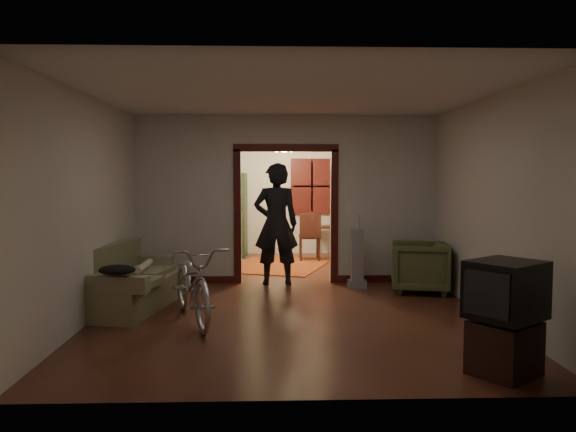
{
  "coord_description": "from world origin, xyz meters",
  "views": [
    {
      "loc": [
        -0.28,
        -8.64,
        1.81
      ],
      "look_at": [
        0.0,
        -0.3,
        1.2
      ],
      "focal_mm": 35.0,
      "sensor_mm": 36.0,
      "label": 1
    }
  ],
  "objects_px": {
    "desk": "(336,241)",
    "armchair": "(419,267)",
    "bicycle": "(193,283)",
    "sofa": "(132,277)",
    "locker": "(225,215)",
    "person": "(276,224)"
  },
  "relations": [
    {
      "from": "locker",
      "to": "bicycle",
      "type": "bearing_deg",
      "value": -84.18
    },
    {
      "from": "person",
      "to": "desk",
      "type": "height_order",
      "value": "person"
    },
    {
      "from": "armchair",
      "to": "locker",
      "type": "bearing_deg",
      "value": -127.5
    },
    {
      "from": "person",
      "to": "armchair",
      "type": "bearing_deg",
      "value": 158.43
    },
    {
      "from": "sofa",
      "to": "bicycle",
      "type": "distance_m",
      "value": 1.18
    },
    {
      "from": "armchair",
      "to": "person",
      "type": "distance_m",
      "value": 2.39
    },
    {
      "from": "sofa",
      "to": "armchair",
      "type": "height_order",
      "value": "sofa"
    },
    {
      "from": "sofa",
      "to": "bicycle",
      "type": "bearing_deg",
      "value": -27.49
    },
    {
      "from": "sofa",
      "to": "desk",
      "type": "xyz_separation_m",
      "value": [
        3.37,
        4.92,
        -0.1
      ]
    },
    {
      "from": "person",
      "to": "locker",
      "type": "relative_size",
      "value": 1.08
    },
    {
      "from": "bicycle",
      "to": "locker",
      "type": "height_order",
      "value": "locker"
    },
    {
      "from": "bicycle",
      "to": "sofa",
      "type": "bearing_deg",
      "value": 122.58
    },
    {
      "from": "desk",
      "to": "armchair",
      "type": "bearing_deg",
      "value": -74.06
    },
    {
      "from": "bicycle",
      "to": "armchair",
      "type": "bearing_deg",
      "value": 7.48
    },
    {
      "from": "desk",
      "to": "sofa",
      "type": "bearing_deg",
      "value": -120.13
    },
    {
      "from": "sofa",
      "to": "bicycle",
      "type": "height_order",
      "value": "bicycle"
    },
    {
      "from": "armchair",
      "to": "person",
      "type": "height_order",
      "value": "person"
    },
    {
      "from": "locker",
      "to": "person",
      "type": "bearing_deg",
      "value": -65.83
    },
    {
      "from": "bicycle",
      "to": "desk",
      "type": "distance_m",
      "value": 6.15
    },
    {
      "from": "sofa",
      "to": "armchair",
      "type": "xyz_separation_m",
      "value": [
        4.19,
        0.91,
        -0.04
      ]
    },
    {
      "from": "sofa",
      "to": "armchair",
      "type": "distance_m",
      "value": 4.29
    },
    {
      "from": "person",
      "to": "locker",
      "type": "xyz_separation_m",
      "value": [
        -1.09,
        3.21,
        -0.07
      ]
    }
  ]
}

